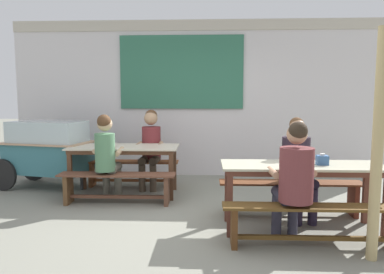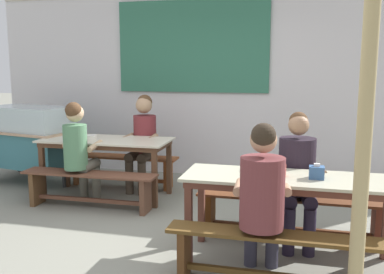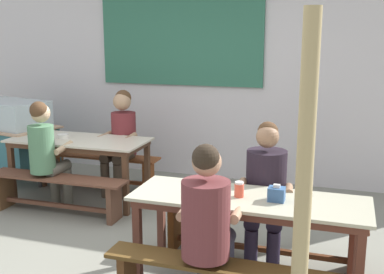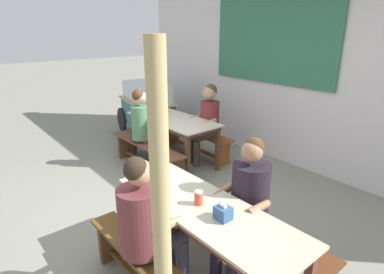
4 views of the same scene
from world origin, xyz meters
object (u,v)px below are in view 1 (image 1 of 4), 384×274
at_px(soup_bowl, 111,145).
at_px(bench_far_front, 117,184).
at_px(wooden_support_post, 378,147).
at_px(person_near_front, 294,176).
at_px(bench_near_front, 314,219).
at_px(person_left_back_turned, 107,153).
at_px(dining_table_far, 124,151).
at_px(person_right_near_table, 298,162).
at_px(tissue_box, 322,160).
at_px(food_cart, 47,149).
at_px(bench_near_back, 291,193).
at_px(bench_far_back, 131,169).
at_px(dining_table_near, 302,171).
at_px(person_center_facing, 151,143).
at_px(condiment_jar, 296,159).

bearing_deg(soup_bowl, bench_far_front, -67.12).
bearing_deg(wooden_support_post, person_near_front, 155.58).
bearing_deg(bench_near_front, person_left_back_turned, 149.90).
relative_size(dining_table_far, person_right_near_table, 1.32).
distance_m(dining_table_far, wooden_support_post, 3.58).
relative_size(person_near_front, person_right_near_table, 1.01).
bearing_deg(tissue_box, food_cart, 155.90).
bearing_deg(person_near_front, bench_near_back, 78.82).
bearing_deg(bench_far_back, food_cart, -174.10).
bearing_deg(wooden_support_post, dining_table_near, 122.36).
height_order(person_center_facing, soup_bowl, person_center_facing).
relative_size(person_near_front, soup_bowl, 9.38).
distance_m(bench_near_front, person_right_near_table, 1.04).
bearing_deg(food_cart, tissue_box, -24.10).
bearing_deg(person_left_back_turned, dining_table_far, 71.05).
relative_size(bench_far_back, person_near_front, 1.24).
distance_m(bench_far_front, tissue_box, 2.78).
relative_size(bench_near_back, bench_near_front, 0.99).
distance_m(food_cart, person_center_facing, 1.73).
xyz_separation_m(dining_table_far, wooden_support_post, (2.84, -2.15, 0.39)).
height_order(dining_table_near, wooden_support_post, wooden_support_post).
relative_size(dining_table_far, bench_near_front, 0.91).
bearing_deg(wooden_support_post, bench_far_back, 137.04).
bearing_deg(dining_table_near, tissue_box, -3.33).
distance_m(bench_far_back, bench_far_front, 1.02).
bearing_deg(bench_near_front, soup_bowl, 143.94).
height_order(dining_table_near, condiment_jar, condiment_jar).
bearing_deg(person_center_facing, wooden_support_post, -46.00).
xyz_separation_m(food_cart, tissue_box, (3.97, -1.78, 0.16)).
bearing_deg(tissue_box, person_center_facing, 140.39).
relative_size(dining_table_near, wooden_support_post, 0.85).
xyz_separation_m(dining_table_near, food_cart, (-3.76, 1.76, -0.03)).
bearing_deg(bench_near_back, bench_far_back, 149.53).
distance_m(food_cart, wooden_support_post, 4.94).
xyz_separation_m(person_left_back_turned, person_right_near_table, (2.57, -0.51, -0.01)).
relative_size(bench_far_back, bench_near_back, 0.87).
distance_m(person_near_front, person_left_back_turned, 2.72).
height_order(food_cart, condiment_jar, food_cart).
distance_m(dining_table_near, tissue_box, 0.25).
height_order(condiment_jar, soup_bowl, condiment_jar).
height_order(bench_near_back, food_cart, food_cart).
bearing_deg(bench_far_front, condiment_jar, -21.46).
distance_m(dining_table_far, condiment_jar, 2.70).
bearing_deg(bench_far_front, person_right_near_table, -10.33).
height_order(bench_far_front, bench_near_front, same).
height_order(bench_near_back, person_right_near_table, person_right_near_table).
distance_m(person_left_back_turned, person_center_facing, 1.02).
bearing_deg(dining_table_far, person_center_facing, 53.32).
bearing_deg(person_left_back_turned, bench_far_back, 81.45).
distance_m(dining_table_far, bench_far_back, 0.64).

